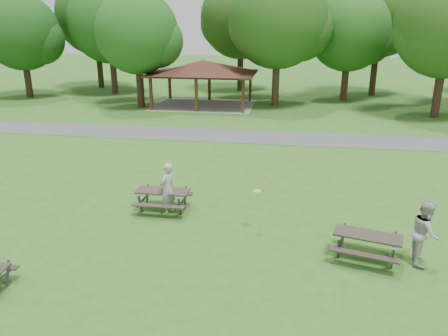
# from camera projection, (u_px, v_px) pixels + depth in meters

# --- Properties ---
(ground) EXTENTS (160.00, 160.00, 0.00)m
(ground) POSITION_uv_depth(u_px,v_px,m) (174.00, 243.00, 14.13)
(ground) COLOR #2B5E1A
(ground) RESTS_ON ground
(asphalt_path) EXTENTS (120.00, 3.20, 0.02)m
(asphalt_path) POSITION_uv_depth(u_px,v_px,m) (234.00, 136.00, 27.22)
(asphalt_path) COLOR #48484B
(asphalt_path) RESTS_ON ground
(pavilion) EXTENTS (8.60, 7.01, 3.76)m
(pavilion) POSITION_uv_depth(u_px,v_px,m) (203.00, 69.00, 36.20)
(pavilion) COLOR #3A1F15
(pavilion) RESTS_ON ground
(tree_row_b) EXTENTS (7.14, 6.80, 9.28)m
(tree_row_b) POSITION_uv_depth(u_px,v_px,m) (23.00, 35.00, 39.35)
(tree_row_b) COLOR black
(tree_row_b) RESTS_ON ground
(tree_row_c) EXTENTS (8.19, 7.80, 10.67)m
(tree_row_c) POSITION_uv_depth(u_px,v_px,m) (111.00, 24.00, 41.29)
(tree_row_c) COLOR #302015
(tree_row_c) RESTS_ON ground
(tree_row_d) EXTENTS (6.93, 6.60, 9.27)m
(tree_row_d) POSITION_uv_depth(u_px,v_px,m) (138.00, 35.00, 34.70)
(tree_row_d) COLOR black
(tree_row_d) RESTS_ON ground
(tree_row_e) EXTENTS (8.40, 8.00, 11.02)m
(tree_row_e) POSITION_uv_depth(u_px,v_px,m) (279.00, 22.00, 35.05)
(tree_row_e) COLOR #322316
(tree_row_e) RESTS_ON ground
(tree_row_f) EXTENTS (7.35, 7.00, 9.55)m
(tree_row_f) POSITION_uv_depth(u_px,v_px,m) (350.00, 33.00, 37.72)
(tree_row_f) COLOR #311F15
(tree_row_f) RESTS_ON ground
(tree_deep_a) EXTENTS (8.40, 8.00, 11.38)m
(tree_deep_a) POSITION_uv_depth(u_px,v_px,m) (97.00, 18.00, 44.82)
(tree_deep_a) COLOR black
(tree_deep_a) RESTS_ON ground
(tree_deep_b) EXTENTS (8.40, 8.00, 11.13)m
(tree_deep_b) POSITION_uv_depth(u_px,v_px,m) (242.00, 20.00, 43.10)
(tree_deep_b) COLOR black
(tree_deep_b) RESTS_ON ground
(tree_deep_c) EXTENTS (8.82, 8.40, 11.90)m
(tree_deep_c) POSITION_uv_depth(u_px,v_px,m) (381.00, 14.00, 40.02)
(tree_deep_c) COLOR #312215
(tree_deep_c) RESTS_ON ground
(picnic_table_middle) EXTENTS (1.96, 1.60, 0.85)m
(picnic_table_middle) POSITION_uv_depth(u_px,v_px,m) (163.00, 195.00, 16.38)
(picnic_table_middle) COLOR #312723
(picnic_table_middle) RESTS_ON ground
(picnic_table_far) EXTENTS (2.28, 2.00, 0.85)m
(picnic_table_far) POSITION_uv_depth(u_px,v_px,m) (367.00, 240.00, 13.02)
(picnic_table_far) COLOR #2C2620
(picnic_table_far) RESTS_ON ground
(frisbee_in_flight) EXTENTS (0.35, 0.35, 0.02)m
(frisbee_in_flight) POSITION_uv_depth(u_px,v_px,m) (257.00, 191.00, 14.57)
(frisbee_in_flight) COLOR yellow
(frisbee_in_flight) RESTS_ON ground
(frisbee_thrower) EXTENTS (0.70, 0.85, 1.98)m
(frisbee_thrower) POSITION_uv_depth(u_px,v_px,m) (168.00, 188.00, 16.05)
(frisbee_thrower) COLOR #A4A4A6
(frisbee_thrower) RESTS_ON ground
(frisbee_catcher) EXTENTS (0.87, 1.05, 1.96)m
(frisbee_catcher) POSITION_uv_depth(u_px,v_px,m) (425.00, 233.00, 12.72)
(frisbee_catcher) COLOR #A8A8AB
(frisbee_catcher) RESTS_ON ground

